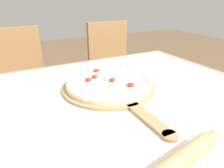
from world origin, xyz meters
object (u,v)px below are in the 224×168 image
(pizza_peel, at_px, (111,88))
(chair_left, at_px, (21,82))
(pizza, at_px, (109,83))
(chair_right, at_px, (113,66))
(rolling_pin, at_px, (171,168))

(pizza_peel, bearing_deg, chair_left, 112.23)
(pizza_peel, distance_m, chair_left, 0.90)
(pizza_peel, distance_m, pizza, 0.03)
(chair_left, distance_m, chair_right, 0.77)
(pizza_peel, bearing_deg, pizza, 90.16)
(pizza, distance_m, chair_right, 0.93)
(chair_left, xyz_separation_m, chair_right, (0.77, -0.00, 0.00))
(pizza, relative_size, chair_left, 0.41)
(pizza_peel, bearing_deg, chair_right, 61.60)
(rolling_pin, distance_m, chair_right, 1.40)
(pizza, height_order, rolling_pin, same)
(pizza_peel, xyz_separation_m, pizza, (-0.00, 0.02, 0.02))
(pizza, distance_m, chair_left, 0.88)
(pizza, relative_size, chair_right, 0.41)
(rolling_pin, xyz_separation_m, chair_right, (0.53, 1.27, -0.23))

